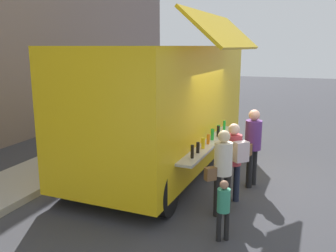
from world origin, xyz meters
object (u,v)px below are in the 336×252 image
at_px(child_near_queue, 223,205).
at_px(customer_mid_with_backpack, 234,155).
at_px(customer_rear_waiting, 222,166).
at_px(trash_bin, 141,117).
at_px(customer_front_ordering, 253,142).
at_px(food_truck_main, 165,104).

bearing_deg(child_near_queue, customer_mid_with_backpack, -31.30).
bearing_deg(customer_rear_waiting, trash_bin, -7.57).
bearing_deg(customer_front_ordering, customer_rear_waiting, 95.51).
height_order(customer_front_ordering, customer_mid_with_backpack, customer_front_ordering).
height_order(food_truck_main, customer_front_ordering, food_truck_main).
distance_m(customer_front_ordering, customer_rear_waiting, 1.66).
relative_size(trash_bin, customer_front_ordering, 0.59).
bearing_deg(child_near_queue, customer_front_ordering, -38.05).
height_order(customer_mid_with_backpack, child_near_queue, customer_mid_with_backpack).
distance_m(trash_bin, customer_rear_waiting, 7.09).
height_order(trash_bin, customer_mid_with_backpack, customer_mid_with_backpack).
xyz_separation_m(food_truck_main, child_near_queue, (-2.99, -2.14, -1.06)).
distance_m(trash_bin, child_near_queue, 7.92).
relative_size(food_truck_main, child_near_queue, 6.22).
bearing_deg(customer_mid_with_backpack, customer_rear_waiting, 126.22).
distance_m(customer_front_ordering, child_near_queue, 2.55).
bearing_deg(customer_rear_waiting, customer_front_ordering, -55.41).
distance_m(customer_mid_with_backpack, child_near_queue, 1.55).
distance_m(customer_mid_with_backpack, customer_rear_waiting, 0.62).
bearing_deg(customer_mid_with_backpack, customer_front_ordering, -56.47).
bearing_deg(customer_mid_with_backpack, child_near_queue, 140.06).
bearing_deg(customer_front_ordering, trash_bin, -24.97).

